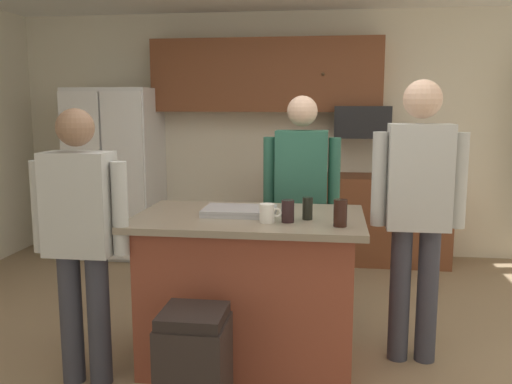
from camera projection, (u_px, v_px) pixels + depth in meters
name	position (u px, v px, depth m)	size (l,w,h in m)	color
floor	(278.00, 365.00, 3.46)	(7.04, 7.04, 0.00)	#937A5B
back_wall	(304.00, 135.00, 5.99)	(6.40, 0.10, 2.60)	beige
cabinet_run_upper	(266.00, 76.00, 5.75)	(2.40, 0.38, 0.75)	brown
cabinet_run_lower	(359.00, 218.00, 5.73)	(1.80, 0.63, 0.90)	brown
refrigerator	(116.00, 173.00, 5.92)	(0.89, 0.76, 1.80)	white
microwave_over_range	(362.00, 122.00, 5.59)	(0.56, 0.40, 0.32)	black
kitchen_island	(249.00, 288.00, 3.45)	(1.40, 0.90, 0.95)	brown
person_guest_right	(81.00, 230.00, 3.11)	(0.57, 0.22, 1.61)	#383842
person_guest_by_door	(418.00, 202.00, 3.38)	(0.57, 0.23, 1.78)	#383842
person_elder_center	(301.00, 193.00, 4.09)	(0.57, 0.22, 1.69)	#232D4C
glass_short_whisky	(288.00, 211.00, 3.16)	(0.07, 0.07, 0.13)	black
glass_dark_ale	(340.00, 213.00, 3.05)	(0.08, 0.08, 0.15)	black
glass_pilsner	(308.00, 208.00, 3.24)	(0.06, 0.06, 0.13)	black
mug_ceramic_white	(267.00, 213.00, 3.16)	(0.13, 0.09, 0.11)	white
serving_tray	(240.00, 211.00, 3.40)	(0.44, 0.30, 0.04)	#B7B7BC
trash_bin	(194.00, 368.00, 2.79)	(0.34, 0.34, 0.61)	black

